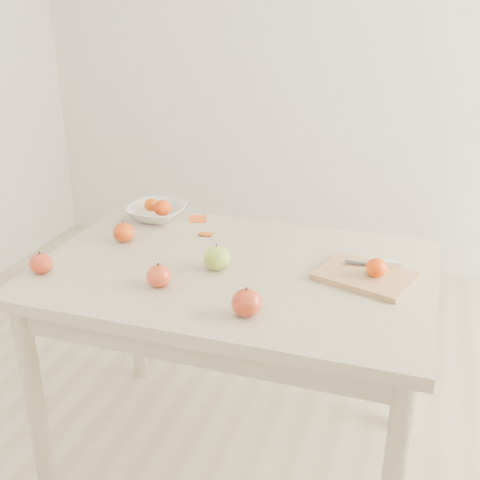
% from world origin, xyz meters
% --- Properties ---
extents(ground, '(3.50, 3.50, 0.00)m').
position_xyz_m(ground, '(0.00, 0.00, 0.00)').
color(ground, '#C6B293').
rests_on(ground, ground).
extents(table, '(1.20, 0.80, 0.75)m').
position_xyz_m(table, '(0.00, 0.00, 0.65)').
color(table, '#C1AD92').
rests_on(table, ground).
extents(cutting_board, '(0.31, 0.26, 0.02)m').
position_xyz_m(cutting_board, '(0.39, 0.05, 0.76)').
color(cutting_board, tan).
rests_on(cutting_board, table).
extents(board_tangerine, '(0.06, 0.06, 0.05)m').
position_xyz_m(board_tangerine, '(0.42, 0.04, 0.80)').
color(board_tangerine, '#D94107').
rests_on(board_tangerine, cutting_board).
extents(fruit_bowl, '(0.21, 0.21, 0.05)m').
position_xyz_m(fruit_bowl, '(-0.40, 0.30, 0.78)').
color(fruit_bowl, white).
rests_on(fruit_bowl, table).
extents(bowl_tangerine_near, '(0.06, 0.06, 0.05)m').
position_xyz_m(bowl_tangerine_near, '(-0.43, 0.31, 0.80)').
color(bowl_tangerine_near, '#E05307').
rests_on(bowl_tangerine_near, fruit_bowl).
extents(bowl_tangerine_far, '(0.06, 0.06, 0.06)m').
position_xyz_m(bowl_tangerine_far, '(-0.37, 0.28, 0.80)').
color(bowl_tangerine_far, red).
rests_on(bowl_tangerine_far, fruit_bowl).
extents(orange_peel_a, '(0.07, 0.06, 0.01)m').
position_xyz_m(orange_peel_a, '(-0.25, 0.33, 0.75)').
color(orange_peel_a, '#E2510F').
rests_on(orange_peel_a, table).
extents(orange_peel_b, '(0.05, 0.04, 0.01)m').
position_xyz_m(orange_peel_b, '(-0.17, 0.21, 0.75)').
color(orange_peel_b, '#D55A0F').
rests_on(orange_peel_b, table).
extents(paring_knife, '(0.17, 0.05, 0.01)m').
position_xyz_m(paring_knife, '(0.44, 0.12, 0.78)').
color(paring_knife, white).
rests_on(paring_knife, cutting_board).
extents(apple_green, '(0.08, 0.08, 0.08)m').
position_xyz_m(apple_green, '(-0.05, -0.03, 0.79)').
color(apple_green, '#699D1D').
rests_on(apple_green, table).
extents(apple_red_d, '(0.07, 0.07, 0.06)m').
position_xyz_m(apple_red_d, '(-0.54, -0.22, 0.78)').
color(apple_red_d, '#9A0712').
rests_on(apple_red_d, table).
extents(apple_red_a, '(0.07, 0.07, 0.07)m').
position_xyz_m(apple_red_a, '(-0.42, 0.07, 0.78)').
color(apple_red_a, '#A10E07').
rests_on(apple_red_a, table).
extents(apple_red_c, '(0.07, 0.07, 0.07)m').
position_xyz_m(apple_red_c, '(-0.17, -0.18, 0.78)').
color(apple_red_c, '#A11116').
rests_on(apple_red_c, table).
extents(apple_red_e, '(0.08, 0.08, 0.07)m').
position_xyz_m(apple_red_e, '(0.12, -0.26, 0.79)').
color(apple_red_e, maroon).
rests_on(apple_red_e, table).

